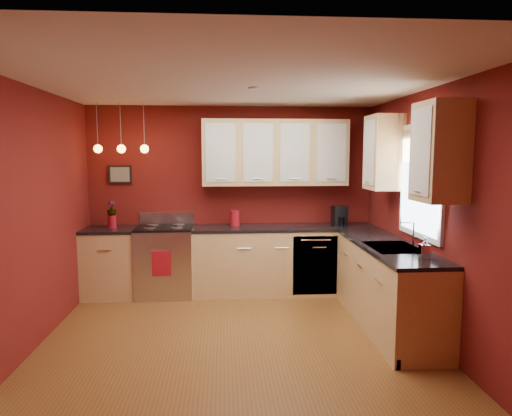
{
  "coord_description": "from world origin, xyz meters",
  "views": [
    {
      "loc": [
        -0.12,
        -4.39,
        1.93
      ],
      "look_at": [
        0.27,
        1.0,
        1.29
      ],
      "focal_mm": 32.0,
      "sensor_mm": 36.0,
      "label": 1
    }
  ],
  "objects": [
    {
      "name": "floor",
      "position": [
        0.0,
        0.0,
        0.0
      ],
      "size": [
        4.2,
        4.2,
        0.0
      ],
      "primitive_type": "plane",
      "color": "brown",
      "rests_on": "ground"
    },
    {
      "name": "ceiling",
      "position": [
        0.0,
        0.0,
        2.6
      ],
      "size": [
        4.0,
        4.2,
        0.02
      ],
      "primitive_type": "cube",
      "color": "beige",
      "rests_on": "wall_back"
    },
    {
      "name": "wall_back",
      "position": [
        0.0,
        2.1,
        1.3
      ],
      "size": [
        4.0,
        0.02,
        2.6
      ],
      "primitive_type": "cube",
      "color": "maroon",
      "rests_on": "floor"
    },
    {
      "name": "wall_front",
      "position": [
        0.0,
        -2.1,
        1.3
      ],
      "size": [
        4.0,
        0.02,
        2.6
      ],
      "primitive_type": "cube",
      "color": "maroon",
      "rests_on": "floor"
    },
    {
      "name": "wall_left",
      "position": [
        -2.0,
        0.0,
        1.3
      ],
      "size": [
        0.02,
        4.2,
        2.6
      ],
      "primitive_type": "cube",
      "color": "maroon",
      "rests_on": "floor"
    },
    {
      "name": "wall_right",
      "position": [
        2.0,
        0.0,
        1.3
      ],
      "size": [
        0.02,
        4.2,
        2.6
      ],
      "primitive_type": "cube",
      "color": "maroon",
      "rests_on": "floor"
    },
    {
      "name": "base_cabinets_back_left",
      "position": [
        -1.65,
        1.8,
        0.45
      ],
      "size": [
        0.7,
        0.6,
        0.9
      ],
      "primitive_type": "cube",
      "color": "tan",
      "rests_on": "floor"
    },
    {
      "name": "base_cabinets_back_right",
      "position": [
        0.73,
        1.8,
        0.45
      ],
      "size": [
        2.54,
        0.6,
        0.9
      ],
      "primitive_type": "cube",
      "color": "tan",
      "rests_on": "floor"
    },
    {
      "name": "base_cabinets_right",
      "position": [
        1.7,
        0.45,
        0.45
      ],
      "size": [
        0.6,
        2.1,
        0.9
      ],
      "primitive_type": "cube",
      "color": "tan",
      "rests_on": "floor"
    },
    {
      "name": "counter_back_left",
      "position": [
        -1.65,
        1.8,
        0.92
      ],
      "size": [
        0.7,
        0.62,
        0.04
      ],
      "primitive_type": "cube",
      "color": "black",
      "rests_on": "base_cabinets_back_left"
    },
    {
      "name": "counter_back_right",
      "position": [
        0.73,
        1.8,
        0.92
      ],
      "size": [
        2.54,
        0.62,
        0.04
      ],
      "primitive_type": "cube",
      "color": "black",
      "rests_on": "base_cabinets_back_right"
    },
    {
      "name": "counter_right",
      "position": [
        1.7,
        0.45,
        0.92
      ],
      "size": [
        0.62,
        2.1,
        0.04
      ],
      "primitive_type": "cube",
      "color": "black",
      "rests_on": "base_cabinets_right"
    },
    {
      "name": "gas_range",
      "position": [
        -0.92,
        1.8,
        0.48
      ],
      "size": [
        0.76,
        0.64,
        1.11
      ],
      "color": "silver",
      "rests_on": "floor"
    },
    {
      "name": "dishwasher_front",
      "position": [
        1.1,
        1.51,
        0.45
      ],
      "size": [
        0.6,
        0.02,
        0.8
      ],
      "primitive_type": "cube",
      "color": "silver",
      "rests_on": "base_cabinets_back_right"
    },
    {
      "name": "sink",
      "position": [
        1.7,
        0.3,
        0.92
      ],
      "size": [
        0.5,
        0.7,
        0.33
      ],
      "color": "gray",
      "rests_on": "counter_right"
    },
    {
      "name": "window",
      "position": [
        1.97,
        0.3,
        1.69
      ],
      "size": [
        0.06,
        1.02,
        1.22
      ],
      "color": "white",
      "rests_on": "wall_right"
    },
    {
      "name": "upper_cabinets_back",
      "position": [
        0.6,
        1.93,
        1.95
      ],
      "size": [
        2.0,
        0.35,
        0.9
      ],
      "primitive_type": "cube",
      "color": "tan",
      "rests_on": "wall_back"
    },
    {
      "name": "upper_cabinets_right",
      "position": [
        1.82,
        0.32,
        1.95
      ],
      "size": [
        0.35,
        1.95,
        0.9
      ],
      "primitive_type": "cube",
      "color": "tan",
      "rests_on": "wall_right"
    },
    {
      "name": "wall_picture",
      "position": [
        -1.55,
        2.08,
        1.65
      ],
      "size": [
        0.32,
        0.03,
        0.26
      ],
      "primitive_type": "cube",
      "color": "black",
      "rests_on": "wall_back"
    },
    {
      "name": "pendant_lights",
      "position": [
        -1.45,
        1.75,
        2.01
      ],
      "size": [
        0.71,
        0.11,
        0.66
      ],
      "color": "gray",
      "rests_on": "ceiling"
    },
    {
      "name": "red_canister",
      "position": [
        0.04,
        1.9,
        1.05
      ],
      "size": [
        0.14,
        0.14,
        0.21
      ],
      "color": "maroon",
      "rests_on": "counter_back_right"
    },
    {
      "name": "red_vase",
      "position": [
        -1.61,
        1.8,
        1.03
      ],
      "size": [
        0.11,
        0.11,
        0.18
      ],
      "primitive_type": "cylinder",
      "color": "maroon",
      "rests_on": "counter_back_left"
    },
    {
      "name": "flowers",
      "position": [
        -1.61,
        1.8,
        1.21
      ],
      "size": [
        0.15,
        0.15,
        0.22
      ],
      "primitive_type": "imported",
      "rotation": [
        0.0,
        0.0,
        -0.2
      ],
      "color": "maroon",
      "rests_on": "red_vase"
    },
    {
      "name": "coffee_maker",
      "position": [
        1.5,
        1.8,
        1.07
      ],
      "size": [
        0.21,
        0.21,
        0.28
      ],
      "rotation": [
        0.0,
        0.0,
        0.15
      ],
      "color": "black",
      "rests_on": "counter_back_right"
    },
    {
      "name": "soap_pump",
      "position": [
        1.79,
        -0.25,
        1.04
      ],
      "size": [
        0.1,
        0.11,
        0.21
      ],
      "primitive_type": "imported",
      "rotation": [
        0.0,
        0.0,
        -0.14
      ],
      "color": "white",
      "rests_on": "counter_right"
    },
    {
      "name": "dish_towel",
      "position": [
        -0.93,
        1.47,
        0.52
      ],
      "size": [
        0.24,
        0.02,
        0.33
      ],
      "primitive_type": "cube",
      "color": "maroon",
      "rests_on": "gas_range"
    }
  ]
}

